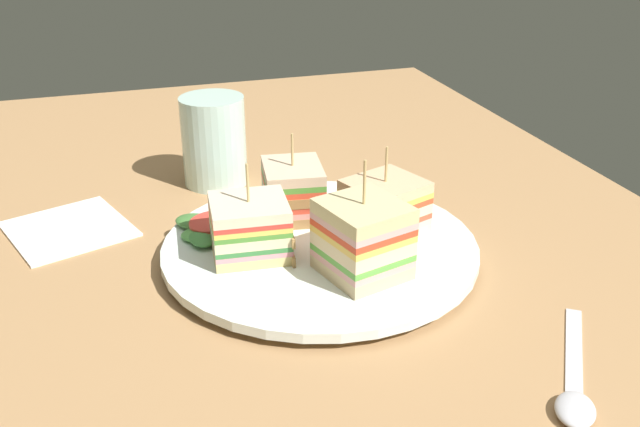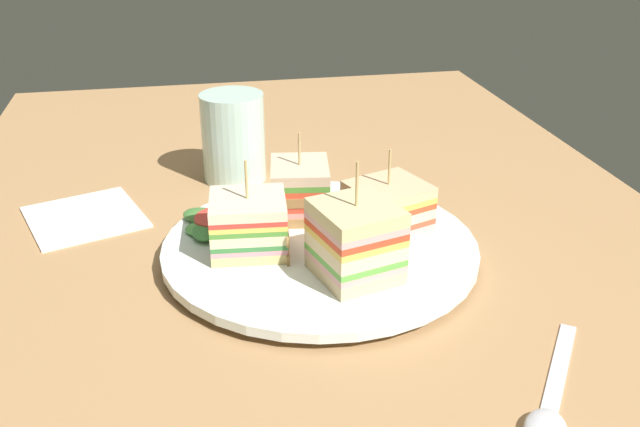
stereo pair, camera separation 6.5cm
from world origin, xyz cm
name	(u,v)px [view 2 (the right image)]	position (x,y,z in cm)	size (l,w,h in cm)	color
ground_plane	(320,266)	(0.00, 0.00, -0.90)	(127.35, 76.60, 1.80)	#A87C50
plate	(320,249)	(0.00, 0.00, 0.98)	(29.31, 29.31, 1.62)	white
sandwich_wedge_0	(300,190)	(-6.49, -0.76, 4.26)	(7.53, 6.54, 8.57)	beige
sandwich_wedge_1	(249,226)	(0.45, -6.52, 4.16)	(6.96, 7.34, 8.67)	#E0C67B
sandwich_wedge_2	(355,241)	(6.29, 1.78, 4.86)	(8.23, 7.87, 10.38)	#D9BA89
sandwich_wedge_3	(387,210)	(-0.48, 6.52, 4.18)	(8.02, 8.46, 8.56)	beige
salad_garnish	(210,223)	(-4.99, -9.84, 2.20)	(8.00, 6.31, 1.35)	#47803A
spoon	(549,411)	(24.11, 10.82, 0.40)	(13.43, 10.25, 1.00)	silver
napkin	(85,216)	(-13.12, -22.55, 0.25)	(11.36, 10.96, 0.50)	white
drinking_glass	(234,144)	(-20.90, -6.08, 4.35)	(7.28, 7.28, 10.23)	silver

